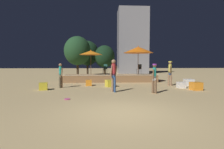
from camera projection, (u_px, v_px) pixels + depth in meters
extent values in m
plane|color=tan|center=(122.00, 113.00, 5.81)|extent=(120.00, 120.00, 0.00)
cube|color=olive|center=(110.00, 78.00, 16.31)|extent=(8.48, 2.36, 0.62)
cube|color=#CCB793|center=(110.00, 75.00, 15.15)|extent=(8.48, 0.12, 0.08)
cylinder|color=brown|center=(138.00, 68.00, 15.28)|extent=(0.05, 0.05, 2.59)
cone|color=orange|center=(138.00, 50.00, 15.18)|extent=(2.57, 2.57, 0.55)
sphere|color=orange|center=(138.00, 46.00, 15.16)|extent=(0.08, 0.08, 0.08)
cylinder|color=brown|center=(91.00, 69.00, 15.27)|extent=(0.05, 0.05, 2.44)
cone|color=orange|center=(91.00, 53.00, 15.19)|extent=(2.01, 2.01, 0.35)
sphere|color=orange|center=(91.00, 50.00, 15.18)|extent=(0.08, 0.08, 0.08)
cube|color=orange|center=(196.00, 86.00, 10.93)|extent=(0.63, 0.63, 0.50)
cube|color=white|center=(189.00, 82.00, 13.21)|extent=(0.66, 0.66, 0.49)
cube|color=yellow|center=(43.00, 86.00, 10.95)|extent=(0.60, 0.60, 0.46)
cube|color=white|center=(181.00, 85.00, 11.86)|extent=(0.49, 0.49, 0.41)
cube|color=yellow|center=(110.00, 83.00, 12.53)|extent=(0.76, 0.76, 0.49)
cube|color=orange|center=(89.00, 83.00, 13.10)|extent=(0.48, 0.48, 0.44)
cylinder|color=#997051|center=(169.00, 80.00, 13.19)|extent=(0.13, 0.13, 0.86)
cylinder|color=#997051|center=(171.00, 80.00, 13.14)|extent=(0.13, 0.13, 0.86)
cylinder|color=#2D4C7F|center=(170.00, 73.00, 13.13)|extent=(0.22, 0.22, 0.24)
cylinder|color=#D8D14C|center=(170.00, 69.00, 13.11)|extent=(0.22, 0.22, 0.66)
cylinder|color=#997051|center=(170.00, 70.00, 12.94)|extent=(0.14, 0.21, 0.59)
cylinder|color=#997051|center=(170.00, 69.00, 13.29)|extent=(0.13, 0.19, 0.59)
sphere|color=#997051|center=(170.00, 63.00, 13.08)|extent=(0.23, 0.23, 0.23)
cylinder|color=#D8D14C|center=(170.00, 62.00, 13.08)|extent=(0.26, 0.26, 0.07)
cylinder|color=#72664C|center=(60.00, 82.00, 11.83)|extent=(0.13, 0.13, 0.77)
cylinder|color=#997051|center=(62.00, 82.00, 11.96)|extent=(0.13, 0.13, 0.77)
cylinder|color=#72664C|center=(61.00, 75.00, 11.87)|extent=(0.20, 0.20, 0.24)
cylinder|color=teal|center=(60.00, 71.00, 11.85)|extent=(0.20, 0.20, 0.59)
cylinder|color=#997051|center=(62.00, 72.00, 11.75)|extent=(0.18, 0.18, 0.53)
cylinder|color=#997051|center=(59.00, 72.00, 11.96)|extent=(0.18, 0.17, 0.53)
sphere|color=#997051|center=(60.00, 65.00, 11.82)|extent=(0.21, 0.21, 0.21)
cylinder|color=brown|center=(156.00, 87.00, 9.65)|extent=(0.13, 0.13, 0.76)
cylinder|color=brown|center=(153.00, 86.00, 9.74)|extent=(0.13, 0.13, 0.76)
cylinder|color=white|center=(154.00, 78.00, 9.67)|extent=(0.20, 0.20, 0.24)
cylinder|color=teal|center=(154.00, 73.00, 9.65)|extent=(0.20, 0.20, 0.58)
cylinder|color=brown|center=(156.00, 74.00, 9.78)|extent=(0.11, 0.11, 0.52)
cylinder|color=brown|center=(153.00, 74.00, 9.53)|extent=(0.12, 0.13, 0.52)
sphere|color=brown|center=(155.00, 66.00, 9.62)|extent=(0.21, 0.21, 0.21)
cylinder|color=purple|center=(155.00, 64.00, 9.62)|extent=(0.23, 0.23, 0.07)
cylinder|color=#2D4C7F|center=(115.00, 85.00, 10.04)|extent=(0.13, 0.13, 0.88)
cylinder|color=#997051|center=(112.00, 84.00, 10.17)|extent=(0.13, 0.13, 0.88)
cylinder|color=#2D4C7F|center=(114.00, 76.00, 10.07)|extent=(0.23, 0.23, 0.24)
cylinder|color=#B22D33|center=(114.00, 69.00, 10.05)|extent=(0.23, 0.23, 0.67)
cylinder|color=#997051|center=(116.00, 71.00, 10.19)|extent=(0.20, 0.19, 0.60)
cylinder|color=#997051|center=(111.00, 71.00, 9.93)|extent=(0.19, 0.18, 0.60)
sphere|color=#997051|center=(114.00, 62.00, 10.02)|extent=(0.24, 0.24, 0.24)
cylinder|color=#2D3338|center=(136.00, 71.00, 16.24)|extent=(0.02, 0.02, 0.45)
cylinder|color=#2D3338|center=(139.00, 72.00, 16.02)|extent=(0.02, 0.02, 0.45)
cylinder|color=#2D3338|center=(138.00, 71.00, 16.44)|extent=(0.02, 0.02, 0.45)
cylinder|color=#2D3338|center=(141.00, 71.00, 16.23)|extent=(0.02, 0.02, 0.45)
cylinder|color=#2D3338|center=(139.00, 69.00, 16.22)|extent=(0.40, 0.40, 0.02)
cube|color=#2D3338|center=(140.00, 67.00, 16.32)|extent=(0.26, 0.29, 0.45)
cylinder|color=#1E4C47|center=(103.00, 71.00, 16.70)|extent=(0.02, 0.02, 0.45)
cylinder|color=#1E4C47|center=(106.00, 71.00, 16.59)|extent=(0.02, 0.02, 0.45)
cylinder|color=#1E4C47|center=(104.00, 71.00, 16.97)|extent=(0.02, 0.02, 0.45)
cylinder|color=#1E4C47|center=(107.00, 71.00, 16.86)|extent=(0.02, 0.02, 0.45)
cylinder|color=#1E4C47|center=(105.00, 69.00, 16.77)|extent=(0.40, 0.40, 0.02)
cube|color=#1E4C47|center=(106.00, 67.00, 16.91)|extent=(0.34, 0.18, 0.45)
cylinder|color=#E54C99|center=(67.00, 99.00, 8.04)|extent=(0.28, 0.28, 0.03)
cylinder|color=#3D2B1C|center=(105.00, 71.00, 22.28)|extent=(0.28, 0.28, 1.42)
ellipsoid|color=black|center=(105.00, 56.00, 22.17)|extent=(2.57, 2.57, 2.82)
cylinder|color=#3D2B1C|center=(78.00, 70.00, 21.43)|extent=(0.28, 0.28, 1.79)
ellipsoid|color=#1E4223|center=(77.00, 51.00, 21.29)|extent=(3.21, 3.21, 3.53)
cylinder|color=#3D2B1C|center=(88.00, 69.00, 25.46)|extent=(0.28, 0.28, 1.73)
ellipsoid|color=black|center=(87.00, 53.00, 25.32)|extent=(3.24, 3.24, 3.57)
cube|color=gray|center=(132.00, 42.00, 30.38)|extent=(5.03, 3.77, 11.03)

